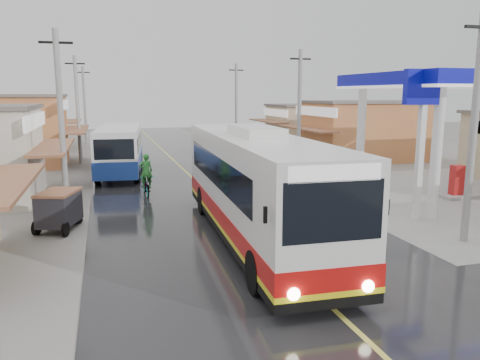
{
  "coord_description": "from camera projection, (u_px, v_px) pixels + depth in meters",
  "views": [
    {
      "loc": [
        -5.21,
        -13.21,
        5.24
      ],
      "look_at": [
        -0.01,
        4.64,
        1.8
      ],
      "focal_mm": 35.0,
      "sensor_mm": 36.0,
      "label": 1
    }
  ],
  "objects": [
    {
      "name": "second_bus",
      "position": [
        120.0,
        149.0,
        30.45
      ],
      "size": [
        3.49,
        9.57,
        3.11
      ],
      "rotation": [
        0.0,
        0.0,
        -0.1
      ],
      "color": "silver",
      "rests_on": "road"
    },
    {
      "name": "centre_line",
      "position": [
        194.0,
        179.0,
        29.01
      ],
      "size": [
        0.15,
        90.0,
        0.01
      ],
      "primitive_type": "cube",
      "color": "#D8CC4C",
      "rests_on": "road"
    },
    {
      "name": "tyre_stack",
      "position": [
        72.0,
        218.0,
        19.19
      ],
      "size": [
        0.82,
        0.82,
        0.42
      ],
      "color": "black",
      "rests_on": "ground"
    },
    {
      "name": "utility_poles_left",
      "position": [
        75.0,
        182.0,
        28.04
      ],
      "size": [
        1.6,
        50.0,
        8.0
      ],
      "primitive_type": null,
      "color": "gray",
      "rests_on": "ground"
    },
    {
      "name": "road",
      "position": [
        194.0,
        179.0,
        29.02
      ],
      "size": [
        12.0,
        90.0,
        0.02
      ],
      "primitive_type": "cube",
      "color": "black",
      "rests_on": "ground"
    },
    {
      "name": "cyclist",
      "position": [
        146.0,
        182.0,
        24.24
      ],
      "size": [
        0.81,
        2.09,
        2.23
      ],
      "rotation": [
        0.0,
        0.0,
        0.04
      ],
      "color": "black",
      "rests_on": "ground"
    },
    {
      "name": "shopfronts_right",
      "position": [
        430.0,
        176.0,
        30.31
      ],
      "size": [
        11.0,
        44.0,
        4.8
      ],
      "primitive_type": null,
      "color": "#BDB5A5",
      "rests_on": "ground"
    },
    {
      "name": "ground",
      "position": [
        281.0,
        261.0,
        14.86
      ],
      "size": [
        120.0,
        120.0,
        0.0
      ],
      "primitive_type": "plane",
      "color": "slate",
      "rests_on": "ground"
    },
    {
      "name": "tricycle_near",
      "position": [
        59.0,
        208.0,
        18.04
      ],
      "size": [
        1.85,
        2.32,
        1.55
      ],
      "rotation": [
        0.0,
        0.0,
        -0.32
      ],
      "color": "#26262D",
      "rests_on": "ground"
    },
    {
      "name": "utility_poles_right",
      "position": [
        298.0,
        174.0,
        30.94
      ],
      "size": [
        1.6,
        36.0,
        8.0
      ],
      "primitive_type": null,
      "color": "gray",
      "rests_on": "ground"
    },
    {
      "name": "coach_bus",
      "position": [
        254.0,
        186.0,
        16.73
      ],
      "size": [
        3.45,
        13.24,
        4.1
      ],
      "rotation": [
        0.0,
        0.0,
        -0.04
      ],
      "color": "silver",
      "rests_on": "road"
    }
  ]
}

